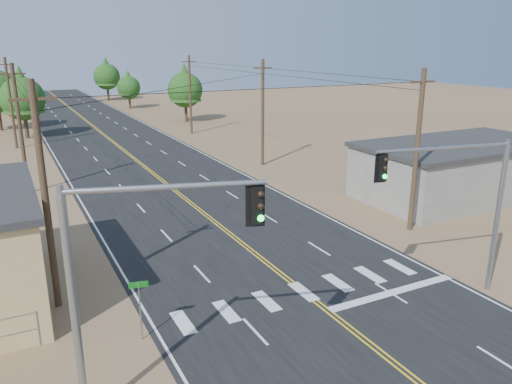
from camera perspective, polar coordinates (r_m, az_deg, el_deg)
road at (r=43.16m, az=-10.41°, el=1.08°), size 15.00×200.00×0.02m
building_right at (r=41.31m, az=22.06°, el=2.29°), size 15.00×8.00×4.00m
utility_pole_left_near at (r=22.85m, az=-22.96°, el=-0.50°), size 1.80×0.30×10.00m
utility_pole_left_mid at (r=42.44m, az=-25.35°, el=6.57°), size 1.80×0.30×10.00m
utility_pole_left_far at (r=62.29m, az=-26.23°, el=9.15°), size 1.80×0.30×10.00m
utility_pole_right_near at (r=31.88m, az=17.90°, el=4.54°), size 1.80×0.30×10.00m
utility_pole_right_mid at (r=47.91m, az=0.77°, el=9.10°), size 1.80×0.30×10.00m
utility_pole_right_far at (r=66.13m, az=-7.53°, el=11.01°), size 1.80×0.30×10.00m
signal_mast_left at (r=15.08m, az=-14.32°, el=-8.12°), size 5.64×1.97×7.65m
signal_mast_right at (r=23.89m, az=22.82°, el=-0.15°), size 6.48×1.49×7.29m
street_sign at (r=20.39m, az=-13.16°, el=-12.05°), size 0.74×0.19×2.52m
tree_left_near at (r=68.63m, az=-25.18°, el=10.08°), size 5.33×5.33×8.88m
tree_right_near at (r=76.76m, az=-8.12°, el=11.86°), size 5.19×5.19×8.65m
tree_right_mid at (r=95.37m, az=-14.36°, el=11.74°), size 4.12×4.12×6.87m
tree_right_far at (r=110.28m, az=-16.71°, el=12.80°), size 5.35×5.35×8.91m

